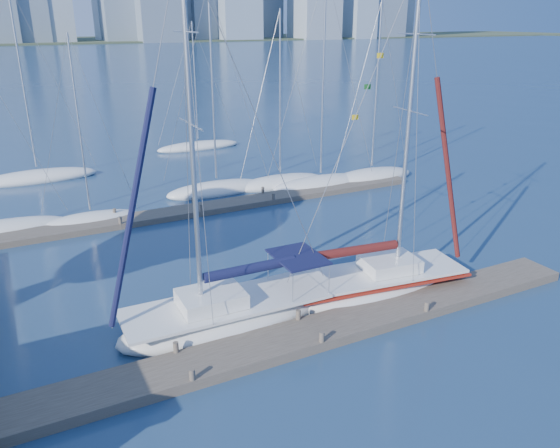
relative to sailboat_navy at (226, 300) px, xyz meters
name	(u,v)px	position (x,y,z in m)	size (l,w,h in m)	color
ground	(309,339)	(2.44, -2.41, -1.12)	(700.00, 700.00, 0.00)	#172F4C
near_dock	(309,334)	(2.44, -2.41, -0.92)	(26.00, 2.00, 0.40)	#4D4338
far_dock	(212,207)	(4.44, 13.59, -0.94)	(30.00, 1.80, 0.36)	#4D4338
far_shore	(6,42)	(2.44, 317.59, -1.12)	(800.00, 100.00, 1.50)	#38472D
sailboat_navy	(226,300)	(0.00, 0.00, 0.00)	(8.94, 3.07, 14.70)	white
sailboat_maroon	(378,269)	(7.10, -0.40, 0.00)	(8.88, 3.87, 14.48)	white
bg_boat_1	(91,219)	(-2.91, 14.70, -0.89)	(5.99, 3.87, 11.21)	white
bg_boat_2	(217,189)	(6.05, 16.98, -0.83)	(7.72, 4.92, 14.07)	white
bg_boat_3	(280,182)	(10.84, 16.48, -0.85)	(7.35, 3.54, 12.60)	white
bg_boat_4	(320,183)	(13.36, 14.89, -0.83)	(8.13, 4.71, 15.04)	white
bg_boat_5	(371,176)	(17.80, 14.72, -0.83)	(7.43, 3.31, 13.27)	white
bg_boat_6	(38,177)	(-4.98, 26.11, -0.84)	(8.96, 4.80, 14.53)	white
bg_boat_7	(198,146)	(9.52, 30.94, -0.89)	(8.23, 3.17, 11.72)	white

